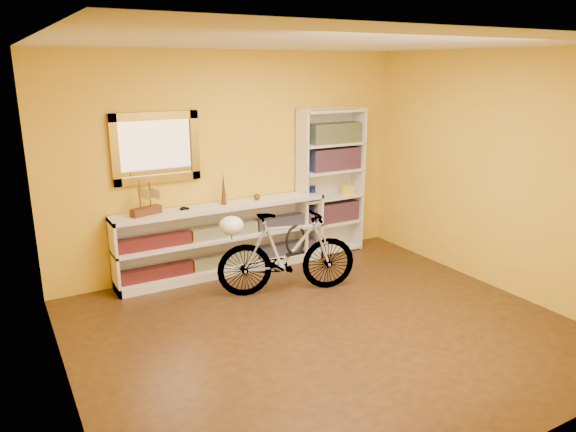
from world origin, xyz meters
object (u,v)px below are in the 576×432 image
bookcase (330,182)px  bicycle (287,253)px  helmet (231,225)px  console_unit (224,239)px

bookcase → bicycle: bearing=-142.0°
bicycle → helmet: (-0.57, 0.17, 0.35)m
bicycle → helmet: size_ratio=5.97×
bookcase → bicycle: 1.55m
console_unit → bookcase: bearing=0.9°
bicycle → helmet: bearing=90.0°
console_unit → bicycle: (0.37, -0.88, 0.04)m
console_unit → bicycle: bearing=-67.3°
console_unit → bookcase: bookcase is taller
console_unit → helmet: helmet is taller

